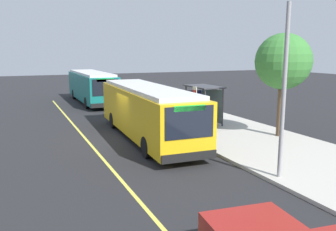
# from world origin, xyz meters

# --- Properties ---
(ground_plane) EXTENTS (120.00, 120.00, 0.00)m
(ground_plane) POSITION_xyz_m (0.00, 0.00, 0.00)
(ground_plane) COLOR #232326
(sidewalk_curb) EXTENTS (44.00, 6.40, 0.15)m
(sidewalk_curb) POSITION_xyz_m (0.00, 6.00, 0.07)
(sidewalk_curb) COLOR #B7B2A8
(sidewalk_curb) RESTS_ON ground_plane
(lane_stripe_center) EXTENTS (36.00, 0.14, 0.01)m
(lane_stripe_center) POSITION_xyz_m (0.00, -2.20, 0.00)
(lane_stripe_center) COLOR #E0D64C
(lane_stripe_center) RESTS_ON ground_plane
(transit_bus_main) EXTENTS (11.53, 3.03, 2.95)m
(transit_bus_main) POSITION_xyz_m (0.43, 1.01, 1.62)
(transit_bus_main) COLOR gold
(transit_bus_main) RESTS_ON ground_plane
(transit_bus_second) EXTENTS (11.31, 2.62, 2.95)m
(transit_bus_second) POSITION_xyz_m (-15.10, 1.14, 1.62)
(transit_bus_second) COLOR #146B66
(transit_bus_second) RESTS_ON ground_plane
(bus_shelter) EXTENTS (2.90, 1.60, 2.48)m
(bus_shelter) POSITION_xyz_m (-1.64, 5.87, 1.92)
(bus_shelter) COLOR #333338
(bus_shelter) RESTS_ON sidewalk_curb
(waiting_bench) EXTENTS (1.60, 0.48, 0.95)m
(waiting_bench) POSITION_xyz_m (-1.37, 5.79, 0.63)
(waiting_bench) COLOR brown
(waiting_bench) RESTS_ON sidewalk_curb
(route_sign_post) EXTENTS (0.44, 0.08, 2.80)m
(route_sign_post) POSITION_xyz_m (1.40, 3.52, 1.96)
(route_sign_post) COLOR #333338
(route_sign_post) RESTS_ON sidewalk_curb
(pedestrian_commuter) EXTENTS (0.24, 0.40, 1.69)m
(pedestrian_commuter) POSITION_xyz_m (-1.95, 4.62, 1.12)
(pedestrian_commuter) COLOR #282D47
(pedestrian_commuter) RESTS_ON sidewalk_curb
(street_tree_near_shelter) EXTENTS (3.06, 3.06, 5.69)m
(street_tree_near_shelter) POSITION_xyz_m (3.42, 7.85, 4.27)
(street_tree_near_shelter) COLOR brown
(street_tree_near_shelter) RESTS_ON sidewalk_curb
(utility_pole) EXTENTS (0.16, 0.16, 6.40)m
(utility_pole) POSITION_xyz_m (8.67, 3.28, 3.35)
(utility_pole) COLOR gray
(utility_pole) RESTS_ON sidewalk_curb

